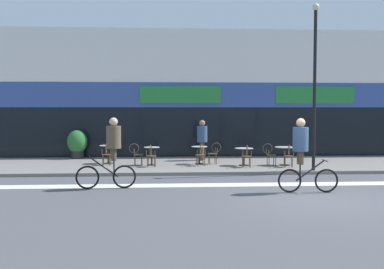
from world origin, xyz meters
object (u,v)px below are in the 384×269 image
Objects in this scene: bistro_table_3 at (244,153)px; cafe_chair_3_near at (247,155)px; cyclist_1 at (302,149)px; cafe_chair_1_near at (151,154)px; cafe_chair_4_near at (289,154)px; cafe_chair_2_side at (214,152)px; cafe_chair_4_side at (270,153)px; bistro_table_1 at (152,152)px; cafe_chair_1_side at (136,153)px; bistro_table_2 at (199,152)px; cafe_chair_2_near at (201,153)px; pedestrian_near_end at (202,136)px; lamp_post at (315,77)px; cafe_chair_0_near at (106,153)px; planter_pot at (77,143)px; bistro_table_4 at (285,152)px; bistro_table_0 at (108,150)px; cyclist_0 at (112,148)px.

bistro_table_3 is 0.82× the size of cafe_chair_3_near.
cafe_chair_1_near is at bearing 134.25° from cyclist_1.
cyclist_1 reaches higher than cafe_chair_4_near.
cafe_chair_2_side is 1.00× the size of cafe_chair_4_side.
bistro_table_1 is 1.01× the size of bistro_table_3.
cafe_chair_4_near is at bearing -16.92° from cafe_chair_1_side.
bistro_table_2 is 2.17m from cafe_chair_1_near.
cafe_chair_2_near is 2.14m from pedestrian_near_end.
cafe_chair_2_side is at bearing 122.10° from pedestrian_near_end.
cafe_chair_4_side is (1.07, 0.62, 0.00)m from cafe_chair_3_near.
bistro_table_1 is 0.83× the size of cafe_chair_1_side.
cyclist_1 is at bearing -113.10° from lamp_post.
cyclist_1 reaches higher than bistro_table_3.
lamp_post is (2.36, -1.58, 3.00)m from bistro_table_3.
cafe_chair_1_side is (1.23, -0.03, 0.00)m from cafe_chair_0_near.
lamp_post is at bearing -33.70° from bistro_table_3.
bistro_table_1 is at bearing 172.43° from cafe_chair_4_side.
planter_pot is (-2.92, 2.75, 0.20)m from cafe_chair_1_side.
lamp_post is (6.12, -1.96, 2.99)m from bistro_table_1.
lamp_post is at bearing -136.14° from cafe_chair_4_near.
cafe_chair_3_near is at bearing -117.43° from cafe_chair_2_near.
bistro_table_1 is at bearing 175.95° from bistro_table_4.
cafe_chair_4_side is (2.84, -0.62, -0.01)m from bistro_table_2.
bistro_table_0 is 0.86× the size of cafe_chair_1_near.
lamp_post is at bearing -108.51° from cafe_chair_3_near.
bistro_table_2 is 0.83× the size of cafe_chair_4_side.
cyclist_1 is (1.90, -5.99, 0.62)m from cafe_chair_2_side.
cafe_chair_2_side is at bearing -65.00° from cafe_chair_1_near.
bistro_table_1 is 0.56× the size of planter_pot.
bistro_table_0 is 6.76m from cafe_chair_4_side.
bistro_table_4 is 5.46m from cafe_chair_1_near.
cafe_chair_2_side is at bearing 151.59° from bistro_table_3.
bistro_table_3 is 7.95m from planter_pot.
bistro_table_2 is (1.98, 0.23, 0.00)m from bistro_table_1.
cafe_chair_4_near and cafe_chair_4_side have the same top height.
cafe_chair_1_near is 6.86m from cyclist_1.
bistro_table_3 is 0.82× the size of cafe_chair_4_side.
bistro_table_4 is 9.53m from planter_pot.
bistro_table_0 is 0.36× the size of cyclist_1.
bistro_table_0 is 0.86× the size of cafe_chair_3_near.
cyclist_0 is at bearing -102.72° from bistro_table_1.
cafe_chair_4_side is (2.22, -0.63, 0.00)m from cafe_chair_2_side.
bistro_table_1 is 0.94× the size of bistro_table_4.
cafe_chair_1_side is 0.67× the size of planter_pot.
cyclist_1 reaches higher than cafe_chair_1_side.
pedestrian_near_end is at bearing -14.41° from cafe_chair_2_near.
bistro_table_4 is 0.89× the size of cafe_chair_4_side.
cafe_chair_1_side is (-4.39, 0.38, -0.00)m from bistro_table_3.
bistro_table_3 is 0.12× the size of lamp_post.
planter_pot is (-5.53, 2.51, 0.19)m from bistro_table_2.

